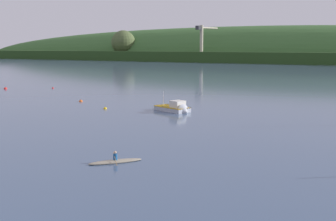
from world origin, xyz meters
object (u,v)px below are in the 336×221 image
object	(u,v)px
mooring_buoy_midchannel	(53,88)
mooring_buoy_off_fishing_boat	(5,89)
canoe_with_paddler	(115,161)
mooring_buoy_foreground	(105,109)
mooring_buoy_far_upstream	(81,102)
fishing_boat_moored	(175,109)
dockside_crane	(202,44)

from	to	relation	value
mooring_buoy_midchannel	mooring_buoy_off_fishing_boat	xyz separation A→B (m)	(-8.33, -4.86, -0.00)
canoe_with_paddler	mooring_buoy_foreground	distance (m)	28.74
mooring_buoy_midchannel	canoe_with_paddler	bearing A→B (deg)	-48.18
mooring_buoy_midchannel	mooring_buoy_far_upstream	bearing A→B (deg)	-42.06
mooring_buoy_midchannel	mooring_buoy_off_fishing_boat	world-z (taller)	mooring_buoy_off_fishing_boat
fishing_boat_moored	mooring_buoy_foreground	world-z (taller)	fishing_boat_moored
mooring_buoy_foreground	mooring_buoy_off_fishing_boat	world-z (taller)	mooring_buoy_off_fishing_boat
dockside_crane	canoe_with_paddler	bearing A→B (deg)	-136.06
mooring_buoy_foreground	mooring_buoy_off_fishing_boat	bearing A→B (deg)	153.75
canoe_with_paddler	mooring_buoy_midchannel	distance (m)	61.59
fishing_boat_moored	mooring_buoy_foreground	bearing A→B (deg)	-145.23
fishing_boat_moored	mooring_buoy_midchannel	distance (m)	41.04
canoe_with_paddler	mooring_buoy_midchannel	size ratio (longest dim) A/B	6.88
fishing_boat_moored	mooring_buoy_midchannel	xyz separation A→B (m)	(-35.81, 20.05, -0.30)
mooring_buoy_midchannel	mooring_buoy_far_upstream	world-z (taller)	mooring_buoy_far_upstream
fishing_boat_moored	mooring_buoy_off_fishing_boat	bearing A→B (deg)	-173.05
dockside_crane	mooring_buoy_foreground	size ratio (longest dim) A/B	33.29
fishing_boat_moored	mooring_buoy_off_fishing_boat	size ratio (longest dim) A/B	7.52
fishing_boat_moored	canoe_with_paddler	bearing A→B (deg)	-52.57
fishing_boat_moored	mooring_buoy_midchannel	size ratio (longest dim) A/B	11.24
dockside_crane	fishing_boat_moored	size ratio (longest dim) A/B	3.35
mooring_buoy_foreground	dockside_crane	bearing A→B (deg)	103.60
mooring_buoy_far_upstream	fishing_boat_moored	bearing A→B (deg)	-12.40
mooring_buoy_foreground	mooring_buoy_midchannel	bearing A→B (deg)	139.89
mooring_buoy_off_fishing_boat	mooring_buoy_far_upstream	world-z (taller)	mooring_buoy_off_fishing_boat
mooring_buoy_off_fishing_boat	mooring_buoy_far_upstream	bearing A→B (deg)	-23.24
dockside_crane	fishing_boat_moored	xyz separation A→B (m)	(51.65, -170.07, -9.55)
fishing_boat_moored	mooring_buoy_far_upstream	distance (m)	18.40
mooring_buoy_off_fishing_boat	mooring_buoy_far_upstream	xyz separation A→B (m)	(26.17, -11.24, 0.00)
mooring_buoy_foreground	mooring_buoy_midchannel	world-z (taller)	mooring_buoy_foreground
mooring_buoy_foreground	fishing_boat_moored	bearing A→B (deg)	8.84
dockside_crane	mooring_buoy_foreground	xyz separation A→B (m)	(41.51, -171.65, -9.85)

